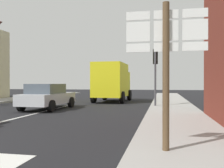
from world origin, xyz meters
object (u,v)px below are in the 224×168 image
Objects in this scene: sedan_far at (47,96)px; route_sign_post at (166,60)px; delivery_truck at (112,81)px; traffic_light_near_right at (155,64)px.

route_sign_post is (6.59, -8.22, 1.24)m from sedan_far.
delivery_truck is 1.41× the size of traffic_light_near_right.
traffic_light_near_right reaches higher than route_sign_post.
sedan_far is 10.61m from route_sign_post.
delivery_truck reaches higher than sedan_far.
sedan_far is 1.18× the size of traffic_light_near_right.
sedan_far is 6.89m from delivery_truck.
route_sign_post is at bearing -51.29° from sedan_far.
delivery_truck is at bearing 68.17° from sedan_far.
route_sign_post is 0.89× the size of traffic_light_near_right.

